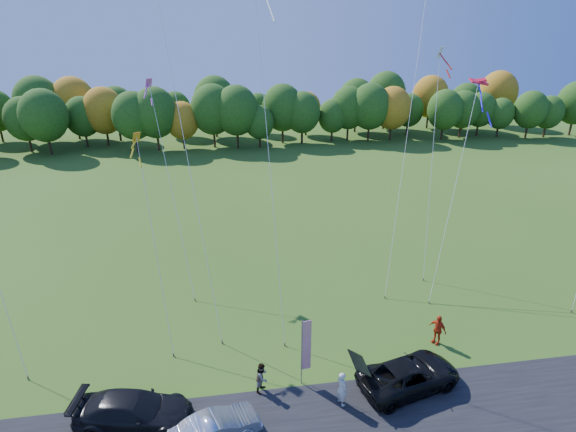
{
  "coord_description": "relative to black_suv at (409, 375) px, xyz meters",
  "views": [
    {
      "loc": [
        -3.88,
        -19.43,
        17.69
      ],
      "look_at": [
        0.0,
        6.0,
        7.0
      ],
      "focal_mm": 28.0,
      "sensor_mm": 36.0,
      "label": 1
    }
  ],
  "objects": [
    {
      "name": "ground",
      "position": [
        -5.3,
        1.88,
        -0.78
      ],
      "size": [
        160.0,
        160.0,
        0.0
      ],
      "primitive_type": "plane",
      "color": "#2D5115"
    },
    {
      "name": "asphalt_strip",
      "position": [
        -5.3,
        -2.12,
        -0.77
      ],
      "size": [
        90.0,
        6.0,
        0.01
      ],
      "primitive_type": "cube",
      "color": "black",
      "rests_on": "ground"
    },
    {
      "name": "tree_line",
      "position": [
        -5.3,
        56.88,
        -0.78
      ],
      "size": [
        116.0,
        12.0,
        10.0
      ],
      "primitive_type": null,
      "color": "#1E4711",
      "rests_on": "ground"
    },
    {
      "name": "black_suv",
      "position": [
        0.0,
        0.0,
        0.0
      ],
      "size": [
        6.08,
        3.88,
        1.56
      ],
      "primitive_type": "imported",
      "rotation": [
        0.0,
        0.0,
        1.82
      ],
      "color": "black",
      "rests_on": "ground"
    },
    {
      "name": "silver_sedan",
      "position": [
        -10.16,
        -1.87,
        -0.09
      ],
      "size": [
        4.41,
        2.82,
        1.37
      ],
      "primitive_type": "imported",
      "rotation": [
        0.0,
        0.0,
        1.93
      ],
      "color": "silver",
      "rests_on": "ground"
    },
    {
      "name": "dark_truck_a",
      "position": [
        -14.04,
        -0.37,
        0.04
      ],
      "size": [
        5.93,
        3.21,
        1.63
      ],
      "primitive_type": "imported",
      "rotation": [
        0.0,
        0.0,
        1.4
      ],
      "color": "black",
      "rests_on": "ground"
    },
    {
      "name": "person_tailgate_a",
      "position": [
        -3.85,
        -0.62,
        0.2
      ],
      "size": [
        0.69,
        0.84,
        1.96
      ],
      "primitive_type": "imported",
      "rotation": [
        0.0,
        0.0,
        1.93
      ],
      "color": "beige",
      "rests_on": "ground"
    },
    {
      "name": "person_tailgate_b",
      "position": [
        -7.73,
        0.93,
        0.07
      ],
      "size": [
        0.99,
        1.05,
        1.71
      ],
      "primitive_type": "imported",
      "rotation": [
        0.0,
        0.0,
        1.01
      ],
      "color": "gray",
      "rests_on": "ground"
    },
    {
      "name": "person_east",
      "position": [
        3.13,
        3.21,
        0.19
      ],
      "size": [
        1.0,
        1.22,
        1.94
      ],
      "primitive_type": "imported",
      "rotation": [
        0.0,
        0.0,
        -1.02
      ],
      "color": "red",
      "rests_on": "ground"
    },
    {
      "name": "feather_flag",
      "position": [
        -5.41,
        1.13,
        1.71
      ],
      "size": [
        0.54,
        0.13,
        4.08
      ],
      "color": "#999999",
      "rests_on": "ground"
    },
    {
      "name": "kite_delta_blue",
      "position": [
        -11.7,
        9.76,
        14.47
      ],
      "size": [
        5.48,
        10.44,
        31.35
      ],
      "color": "#4C3F33",
      "rests_on": "ground"
    },
    {
      "name": "kite_parafoil_orange",
      "position": [
        5.17,
        14.94,
        12.43
      ],
      "size": [
        8.88,
        13.82,
        26.92
      ],
      "color": "#4C3F33",
      "rests_on": "ground"
    },
    {
      "name": "kite_delta_red",
      "position": [
        -6.45,
        8.83,
        11.75
      ],
      "size": [
        2.93,
        9.24,
        23.39
      ],
      "color": "#4C3F33",
      "rests_on": "ground"
    },
    {
      "name": "kite_parafoil_rainbow",
      "position": [
        7.43,
        11.04,
        6.42
      ],
      "size": [
        7.19,
        8.02,
        14.69
      ],
      "color": "#4C3F33",
      "rests_on": "ground"
    },
    {
      "name": "kite_diamond_yellow",
      "position": [
        -13.42,
        7.38,
        5.22
      ],
      "size": [
        2.15,
        6.58,
        12.33
      ],
      "color": "#4C3F33",
      "rests_on": "ground"
    },
    {
      "name": "kite_diamond_white",
      "position": [
        6.4,
        12.96,
        7.5
      ],
      "size": [
        2.4,
        5.95,
        16.95
      ],
      "color": "#4C3F33",
      "rests_on": "ground"
    },
    {
      "name": "kite_diamond_pink",
      "position": [
        -12.93,
        14.3,
        6.35
      ],
      "size": [
        3.22,
        8.94,
        14.69
      ],
      "color": "#4C3F33",
      "rests_on": "ground"
    }
  ]
}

